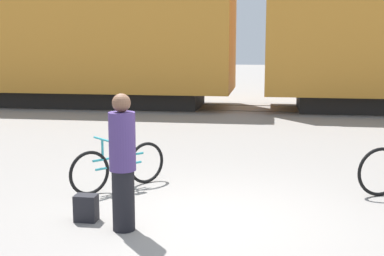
% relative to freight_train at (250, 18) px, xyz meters
% --- Properties ---
extents(ground_plane, '(80.00, 80.00, 0.00)m').
position_rel_freight_train_xyz_m(ground_plane, '(-0.00, -11.13, -2.94)').
color(ground_plane, gray).
extents(freight_train, '(56.69, 3.14, 5.61)m').
position_rel_freight_train_xyz_m(freight_train, '(0.00, 0.00, 0.00)').
color(freight_train, black).
rests_on(freight_train, ground_plane).
extents(rail_near, '(68.69, 0.07, 0.01)m').
position_rel_freight_train_xyz_m(rail_near, '(-0.00, -0.72, -2.93)').
color(rail_near, '#4C4238').
rests_on(rail_near, ground_plane).
extents(rail_far, '(68.69, 0.07, 0.01)m').
position_rel_freight_train_xyz_m(rail_far, '(-0.00, 0.72, -2.93)').
color(rail_far, '#4C4238').
rests_on(rail_far, ground_plane).
extents(bicycle_teal, '(1.15, 1.30, 0.83)m').
position_rel_freight_train_xyz_m(bicycle_teal, '(-1.53, -9.87, -2.58)').
color(bicycle_teal, black).
rests_on(bicycle_teal, ground_plane).
extents(person_in_purple, '(0.32, 0.32, 1.66)m').
position_rel_freight_train_xyz_m(person_in_purple, '(-0.97, -11.59, -2.10)').
color(person_in_purple, black).
rests_on(person_in_purple, ground_plane).
extents(backpack, '(0.28, 0.20, 0.34)m').
position_rel_freight_train_xyz_m(backpack, '(-1.54, -11.35, -2.77)').
color(backpack, black).
rests_on(backpack, ground_plane).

